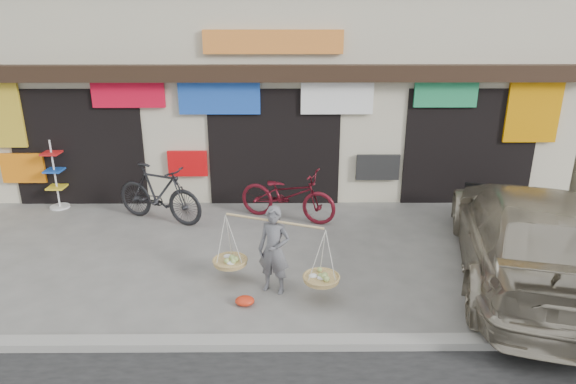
{
  "coord_description": "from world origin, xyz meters",
  "views": [
    {
      "loc": [
        0.24,
        -7.92,
        4.43
      ],
      "look_at": [
        0.3,
        0.9,
        1.21
      ],
      "focal_mm": 32.0,
      "sensor_mm": 36.0,
      "label": 1
    }
  ],
  "objects_px": {
    "bike_1": "(159,193)",
    "bike_2": "(288,195)",
    "street_vendor": "(274,254)",
    "display_rack": "(56,181)",
    "suv": "(531,235)"
  },
  "relations": [
    {
      "from": "bike_1",
      "to": "bike_2",
      "type": "relative_size",
      "value": 0.98
    },
    {
      "from": "bike_1",
      "to": "suv",
      "type": "xyz_separation_m",
      "value": [
        6.83,
        -2.54,
        0.18
      ]
    },
    {
      "from": "bike_1",
      "to": "bike_2",
      "type": "xyz_separation_m",
      "value": [
        2.76,
        0.08,
        -0.07
      ]
    },
    {
      "from": "street_vendor",
      "to": "bike_1",
      "type": "bearing_deg",
      "value": 151.9
    },
    {
      "from": "bike_1",
      "to": "bike_2",
      "type": "height_order",
      "value": "bike_1"
    },
    {
      "from": "street_vendor",
      "to": "suv",
      "type": "bearing_deg",
      "value": 26.45
    },
    {
      "from": "bike_2",
      "to": "display_rack",
      "type": "relative_size",
      "value": 1.35
    },
    {
      "from": "street_vendor",
      "to": "suv",
      "type": "distance_m",
      "value": 4.32
    },
    {
      "from": "street_vendor",
      "to": "bike_2",
      "type": "distance_m",
      "value": 3.02
    },
    {
      "from": "bike_2",
      "to": "display_rack",
      "type": "distance_m",
      "value": 5.35
    },
    {
      "from": "display_rack",
      "to": "bike_2",
      "type": "bearing_deg",
      "value": -7.72
    },
    {
      "from": "bike_2",
      "to": "display_rack",
      "type": "xyz_separation_m",
      "value": [
        -5.3,
        0.72,
        0.08
      ]
    },
    {
      "from": "suv",
      "to": "display_rack",
      "type": "relative_size",
      "value": 3.72
    },
    {
      "from": "bike_1",
      "to": "bike_2",
      "type": "distance_m",
      "value": 2.76
    },
    {
      "from": "street_vendor",
      "to": "suv",
      "type": "height_order",
      "value": "suv"
    }
  ]
}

